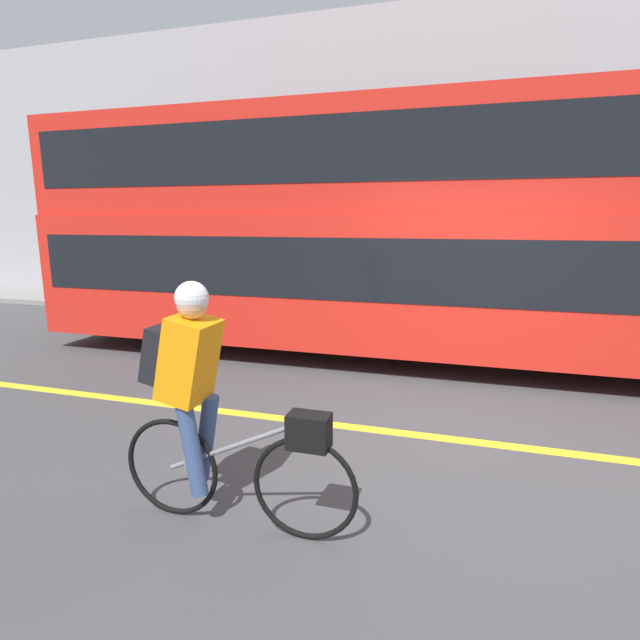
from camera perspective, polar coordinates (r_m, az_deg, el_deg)
The scene contains 6 objects.
ground_plane at distance 4.74m, azimuth 14.96°, elevation -14.02°, with size 80.00×80.00×0.00m, color #424244.
road_center_line at distance 4.91m, azimuth 15.05°, elevation -13.04°, with size 50.00×0.14×0.01m, color yellow.
sidewalk_curb at distance 10.30m, azimuth 16.22°, elevation 0.10°, with size 60.00×1.86×0.11m.
building_facade at distance 11.25m, azimuth 17.24°, elevation 16.83°, with size 60.00×0.30×6.30m.
bus at distance 7.42m, azimuth 5.13°, elevation 10.87°, with size 9.55×2.43×3.48m.
cyclist_on_bike at distance 3.33m, azimuth -12.65°, elevation -8.68°, with size 1.65×0.32×1.63m.
Camera 1 is at (0.06, -4.29, 2.01)m, focal length 28.00 mm.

